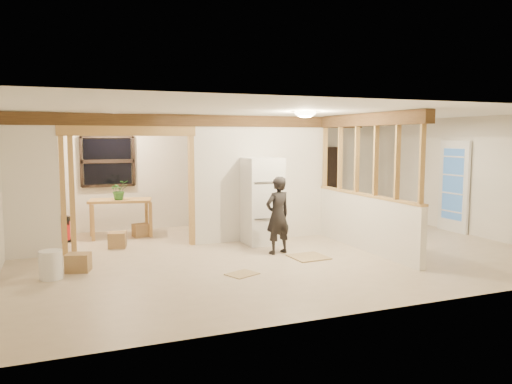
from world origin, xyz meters
name	(u,v)px	position (x,y,z in m)	size (l,w,h in m)	color
floor	(276,252)	(0.00, 0.00, -0.01)	(9.00, 6.50, 0.01)	#C9B295
ceiling	(277,112)	(0.00, 0.00, 2.50)	(9.00, 6.50, 0.01)	white
wall_back	(221,172)	(0.00, 3.25, 1.25)	(9.00, 0.01, 2.50)	white
wall_front	(389,207)	(0.00, -3.25, 1.25)	(9.00, 0.01, 2.50)	white
wall_right	(471,176)	(4.50, 0.00, 1.25)	(0.01, 6.50, 2.50)	white
partition_left_stub	(31,185)	(-4.05, 1.20, 1.25)	(0.90, 0.12, 2.50)	silver
partition_center	(261,178)	(0.20, 1.20, 1.25)	(2.80, 0.12, 2.50)	silver
doorway_frame	(130,190)	(-2.40, 1.20, 1.10)	(2.46, 0.14, 2.20)	tan
header_beam_back	(203,121)	(-1.00, 1.20, 2.38)	(7.00, 0.18, 0.22)	#54381D
header_beam_right	(367,120)	(1.60, -0.40, 2.38)	(0.18, 3.30, 0.22)	#54381D
pony_wall	(365,223)	(1.60, -0.40, 0.50)	(0.12, 3.20, 1.00)	silver
stud_partition	(366,160)	(1.60, -0.40, 1.66)	(0.14, 3.20, 1.32)	tan
window_back	(108,161)	(-2.60, 3.17, 1.55)	(1.12, 0.10, 1.10)	black
french_door	(454,186)	(4.42, 0.40, 1.00)	(0.12, 0.86, 2.00)	white
ceiling_dome_main	(305,113)	(0.30, -0.50, 2.48)	(0.36, 0.36, 0.16)	#FFEABF
ceiling_dome_util	(116,117)	(-2.50, 2.30, 2.48)	(0.32, 0.32, 0.14)	#FFEABF
hanging_bulb	(147,131)	(-2.00, 1.60, 2.18)	(0.07, 0.07, 0.07)	#FFD88C
refrigerator	(262,201)	(0.06, 0.81, 0.84)	(0.69, 0.67, 1.67)	silver
woman	(278,215)	(-0.01, -0.09, 0.69)	(0.50, 0.33, 1.38)	black
work_table	(121,218)	(-2.43, 2.51, 0.39)	(1.25, 0.63, 0.79)	tan
potted_plant	(119,190)	(-2.46, 2.42, 0.99)	(0.36, 0.31, 0.40)	#1F5420
shop_vac	(61,229)	(-3.60, 2.38, 0.26)	(0.40, 0.40, 0.52)	red
bookshelf	(323,183)	(2.64, 3.03, 0.91)	(0.91, 0.30, 1.83)	black
bucket	(51,265)	(-3.76, -0.35, 0.21)	(0.33, 0.33, 0.42)	silver
box_util_a	(141,230)	(-2.05, 2.37, 0.13)	(0.31, 0.27, 0.27)	#99764A
box_util_b	(117,240)	(-2.63, 1.47, 0.15)	(0.31, 0.31, 0.29)	#99764A
box_front	(78,263)	(-3.38, -0.07, 0.14)	(0.35, 0.28, 0.28)	#99764A
floor_panel_near	(309,257)	(0.35, -0.58, 0.01)	(0.59, 0.59, 0.02)	tan
floor_panel_far	(242,274)	(-1.08, -1.16, 0.01)	(0.44, 0.35, 0.01)	tan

